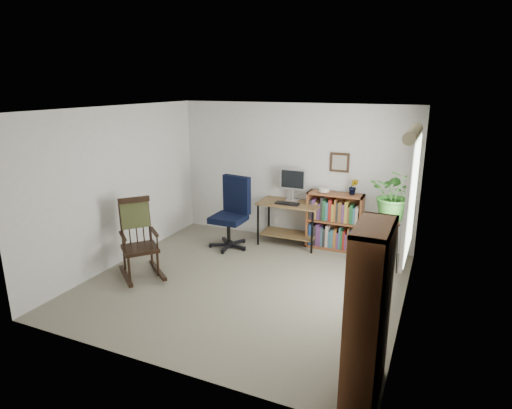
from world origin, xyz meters
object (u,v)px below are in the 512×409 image
at_px(tall_bookshelf, 368,313).
at_px(desk, 289,224).
at_px(rocking_chair, 139,238).
at_px(low_bookshelf, 334,221).
at_px(office_chair, 228,213).

bearing_deg(tall_bookshelf, desk, 119.84).
distance_m(rocking_chair, tall_bookshelf, 3.61).
bearing_deg(low_bookshelf, office_chair, -157.50).
bearing_deg(desk, tall_bookshelf, -60.16).
distance_m(desk, low_bookshelf, 0.77).
xyz_separation_m(desk, tall_bookshelf, (1.87, -3.25, 0.43)).
bearing_deg(office_chair, desk, 42.03).
xyz_separation_m(desk, office_chair, (-0.89, -0.56, 0.24)).
height_order(desk, tall_bookshelf, tall_bookshelf).
bearing_deg(low_bookshelf, desk, -170.98).
bearing_deg(low_bookshelf, tall_bookshelf, -71.78).
xyz_separation_m(low_bookshelf, tall_bookshelf, (1.11, -3.37, 0.32)).
bearing_deg(rocking_chair, tall_bookshelf, -68.23).
xyz_separation_m(desk, rocking_chair, (-1.54, -2.07, 0.20)).
bearing_deg(desk, office_chair, -147.74).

